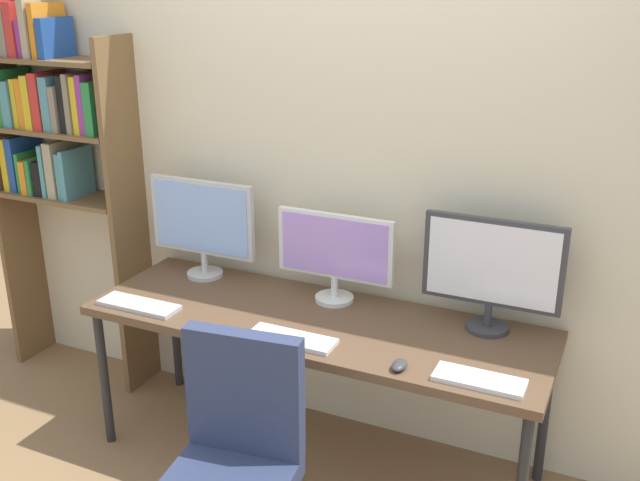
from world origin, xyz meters
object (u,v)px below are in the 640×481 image
object	(u,v)px
monitor_center	(335,252)
bookshelf	(54,135)
desk	(315,329)
monitor_left	(202,223)
monitor_right	(492,268)
keyboard_right	(479,380)
computer_mouse	(399,365)
keyboard_left	(139,305)
keyboard_center	(292,339)

from	to	relation	value
monitor_center	bookshelf	bearing A→B (deg)	179.39
desk	monitor_left	world-z (taller)	monitor_left
monitor_right	keyboard_right	distance (m)	0.52
monitor_center	monitor_right	distance (m)	0.71
keyboard_right	computer_mouse	xyz separation A→B (m)	(-0.30, -0.03, 0.01)
monitor_right	computer_mouse	world-z (taller)	monitor_right
monitor_center	computer_mouse	bearing A→B (deg)	-44.62
desk	monitor_center	size ratio (longest dim) A/B	3.68
monitor_left	keyboard_left	size ratio (longest dim) A/B	1.47
monitor_left	monitor_center	world-z (taller)	monitor_left
monitor_right	keyboard_left	size ratio (longest dim) A/B	1.51
keyboard_right	bookshelf	bearing A→B (deg)	169.19
bookshelf	monitor_right	xyz separation A→B (m)	(2.34, -0.02, -0.35)
desk	computer_mouse	xyz separation A→B (m)	(0.48, -0.26, 0.07)
desk	keyboard_center	bearing A→B (deg)	-90.00
monitor_right	computer_mouse	size ratio (longest dim) A/B	6.07
bookshelf	keyboard_left	xyz separation A→B (m)	(0.84, -0.46, -0.62)
bookshelf	monitor_left	xyz separation A→B (m)	(0.91, -0.02, -0.35)
bookshelf	keyboard_left	world-z (taller)	bookshelf
monitor_right	keyboard_center	size ratio (longest dim) A/B	1.56
monitor_right	keyboard_right	world-z (taller)	monitor_right
monitor_left	keyboard_center	size ratio (longest dim) A/B	1.52
monitor_left	keyboard_left	xyz separation A→B (m)	(-0.07, -0.44, -0.27)
monitor_right	keyboard_left	distance (m)	1.58
bookshelf	monitor_right	distance (m)	2.36
monitor_left	computer_mouse	xyz separation A→B (m)	(1.19, -0.47, -0.27)
desk	computer_mouse	size ratio (longest dim) A/B	21.48
keyboard_left	keyboard_right	xyz separation A→B (m)	(1.56, 0.00, 0.00)
monitor_center	keyboard_center	bearing A→B (deg)	-90.00
bookshelf	monitor_left	distance (m)	0.98
bookshelf	monitor_center	xyz separation A→B (m)	(1.63, -0.02, -0.39)
monitor_left	monitor_center	distance (m)	0.71
desk	bookshelf	distance (m)	1.78
keyboard_right	monitor_right	bearing A→B (deg)	98.99
monitor_center	computer_mouse	distance (m)	0.71
monitor_right	keyboard_center	bearing A→B (deg)	-148.11
desk	monitor_right	xyz separation A→B (m)	(0.71, 0.21, 0.33)
monitor_center	monitor_right	bearing A→B (deg)	0.00
monitor_left	computer_mouse	world-z (taller)	monitor_left
keyboard_center	computer_mouse	distance (m)	0.48
monitor_left	keyboard_right	size ratio (longest dim) A/B	1.68
keyboard_center	monitor_left	bearing A→B (deg)	148.11
desk	monitor_center	distance (m)	0.36
monitor_center	computer_mouse	size ratio (longest dim) A/B	5.83
monitor_center	desk	bearing A→B (deg)	-90.00
desk	bookshelf	bearing A→B (deg)	171.96
monitor_center	computer_mouse	xyz separation A→B (m)	(0.48, -0.47, -0.22)
monitor_right	keyboard_right	bearing A→B (deg)	-81.01
monitor_center	keyboard_left	distance (m)	0.93
desk	monitor_right	world-z (taller)	monitor_right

